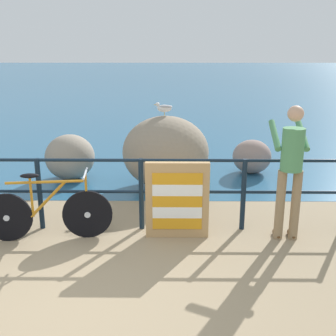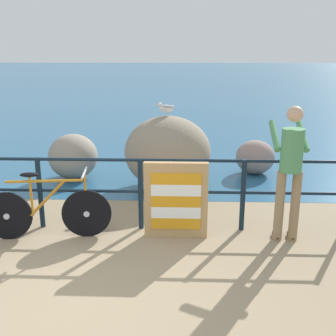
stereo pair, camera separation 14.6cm
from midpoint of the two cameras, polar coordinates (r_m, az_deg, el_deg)
The scene contains 10 objects.
ground_plane at distance 23.67m, azimuth -0.86°, elevation 10.02°, with size 120.00×120.00×0.10m, color #937F60.
sea_surface at distance 51.47m, azimuth 0.76°, elevation 13.31°, with size 120.00×90.00×0.01m, color #285B7F.
promenade_railing at distance 5.72m, azimuth -10.22°, elevation -2.36°, with size 7.14×0.07×1.02m.
bicycle at distance 5.61m, azimuth -15.90°, elevation -5.77°, with size 1.69×0.48×0.92m.
person_at_railing at distance 5.41m, azimuth 17.51°, elevation 0.04°, with size 0.45×0.64×1.78m.
folded_deckchair_stack at distance 5.39m, azimuth 1.91°, elevation -4.57°, with size 0.84×0.10×1.04m.
breakwater_boulder_main at distance 7.36m, azimuth 0.52°, elevation 2.22°, with size 1.56×1.40×1.32m.
breakwater_boulder_left at distance 8.15m, azimuth -12.68°, elevation 1.60°, with size 0.95×0.95×0.88m.
breakwater_boulder_right at distance 8.48m, azimuth 12.63°, elevation 1.50°, with size 0.78×0.74×0.69m.
seagull at distance 7.30m, azimuth 0.35°, elevation 8.48°, with size 0.34×0.13×0.23m.
Camera 2 is at (1.28, -3.50, 2.41)m, focal length 43.41 mm.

